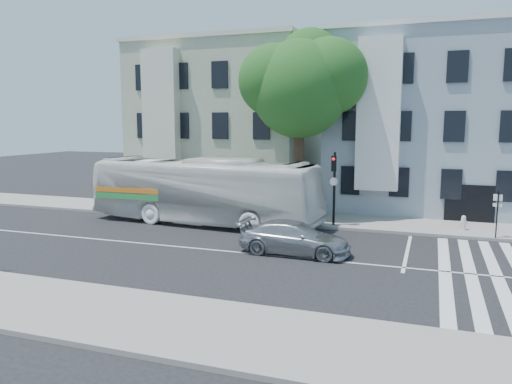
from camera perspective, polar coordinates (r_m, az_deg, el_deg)
The scene contains 12 objects.
ground at distance 21.75m, azimuth -0.95°, elevation -7.01°, with size 120.00×120.00×0.00m, color black.
sidewalk_far at distance 29.17m, azimuth 4.57°, elevation -3.01°, with size 80.00×4.00×0.15m, color gray.
sidewalk_near at distance 14.88m, azimuth -12.15°, elevation -14.12°, with size 80.00×4.00×0.15m, color gray.
building_left at distance 37.53m, azimuth -2.97°, elevation 7.78°, with size 12.00×10.00×11.00m, color #A1A98E.
building_right at distance 34.67m, azimuth 19.12°, elevation 7.34°, with size 12.00×10.00×11.00m, color #8799A1.
street_tree at distance 29.41m, azimuth 5.24°, elevation 12.25°, with size 7.30×5.90×11.10m.
bus at distance 27.84m, azimuth -6.00°, elevation 0.15°, with size 13.30×3.11×3.70m, color white.
sedan at distance 21.56m, azimuth 4.41°, elevation -5.25°, with size 4.82×1.96×1.40m, color #ACAEB3.
hedge at distance 29.90m, azimuth -6.50°, elevation -1.94°, with size 8.50×0.84×0.70m, color #356821, non-canonical shape.
traffic_signal at distance 26.74m, azimuth 8.91°, elevation 1.43°, with size 0.42×0.52×4.06m.
fire_hydrant at distance 27.70m, azimuth 22.62°, elevation -3.23°, with size 0.43×0.27×0.75m.
far_sign_pole at distance 26.30m, azimuth 25.87°, elevation -1.65°, with size 0.39×0.23×2.24m.
Camera 1 is at (7.37, -19.67, 5.63)m, focal length 35.00 mm.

